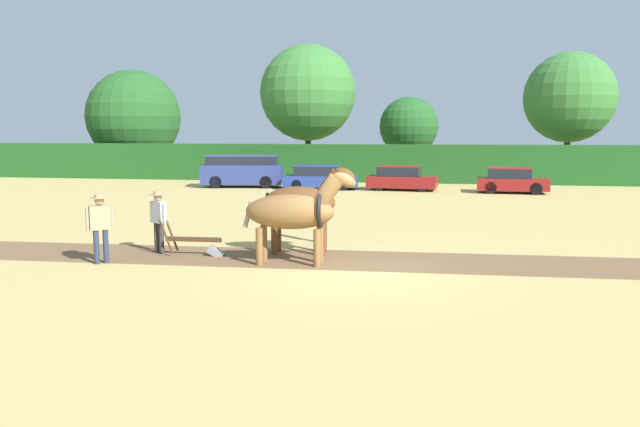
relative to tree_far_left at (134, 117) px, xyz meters
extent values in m
plane|color=tan|center=(22.41, -32.89, -4.61)|extent=(240.00, 240.00, 0.00)
cube|color=brown|center=(16.71, -31.79, -4.60)|extent=(26.61, 3.79, 0.01)
cube|color=#1E511E|center=(22.41, -5.19, -3.33)|extent=(79.33, 1.46, 2.55)
cylinder|color=brown|center=(0.00, 0.00, -3.34)|extent=(0.44, 0.44, 2.53)
sphere|color=#235623|center=(0.00, 0.00, 0.00)|extent=(7.56, 7.56, 7.56)
cylinder|color=#423323|center=(14.78, -1.35, -2.44)|extent=(0.44, 0.44, 4.32)
sphere|color=#387533|center=(14.78, -1.35, 1.68)|extent=(7.14, 7.14, 7.14)
cylinder|color=brown|center=(22.22, 0.06, -3.31)|extent=(0.44, 0.44, 2.60)
sphere|color=#235623|center=(22.22, 0.06, -0.80)|extent=(4.40, 4.40, 4.40)
cylinder|color=brown|center=(33.30, -1.39, -2.58)|extent=(0.44, 0.44, 4.05)
sphere|color=#387533|center=(33.30, -1.39, 1.15)|extent=(6.23, 6.23, 6.23)
ellipsoid|color=brown|center=(20.71, -32.31, -3.25)|extent=(2.32, 1.04, 0.89)
cylinder|color=brown|center=(21.44, -32.02, -4.13)|extent=(0.18, 0.18, 0.95)
cylinder|color=brown|center=(21.47, -32.54, -4.13)|extent=(0.18, 0.18, 0.95)
cylinder|color=brown|center=(19.96, -32.09, -4.13)|extent=(0.18, 0.18, 0.95)
cylinder|color=brown|center=(19.98, -32.60, -4.13)|extent=(0.18, 0.18, 0.95)
cylinder|color=brown|center=(21.68, -32.27, -2.74)|extent=(0.85, 0.46, 0.94)
ellipsoid|color=brown|center=(22.12, -32.25, -2.43)|extent=(0.69, 0.29, 0.54)
cube|color=gray|center=(21.88, -32.26, -2.55)|extent=(0.44, 0.10, 0.59)
cylinder|color=gray|center=(19.63, -32.36, -3.35)|extent=(0.30, 0.13, 0.71)
torus|color=black|center=(21.51, -32.28, -3.18)|extent=(0.15, 0.91, 0.91)
ellipsoid|color=brown|center=(20.65, -30.91, -3.17)|extent=(2.05, 1.02, 0.89)
cylinder|color=brown|center=(21.29, -30.63, -4.09)|extent=(0.18, 0.18, 1.04)
cylinder|color=brown|center=(21.32, -31.14, -4.09)|extent=(0.18, 0.18, 1.04)
cylinder|color=brown|center=(19.99, -30.69, -4.09)|extent=(0.18, 0.18, 1.04)
cylinder|color=brown|center=(20.01, -31.20, -4.09)|extent=(0.18, 0.18, 1.04)
cylinder|color=brown|center=(21.51, -30.88, -2.68)|extent=(0.82, 0.45, 0.89)
ellipsoid|color=brown|center=(21.92, -30.86, -2.39)|extent=(0.69, 0.29, 0.54)
cube|color=black|center=(21.69, -30.87, -2.49)|extent=(0.42, 0.10, 0.56)
cylinder|color=black|center=(19.70, -30.96, -3.26)|extent=(0.30, 0.13, 0.71)
torus|color=black|center=(21.36, -30.88, -3.10)|extent=(0.15, 0.91, 0.90)
cube|color=#4C331E|center=(17.86, -31.74, -4.16)|extent=(1.57, 0.17, 0.12)
cube|color=#939399|center=(18.49, -31.71, -4.51)|extent=(0.49, 0.22, 0.39)
cylinder|color=#4C331E|center=(17.15, -31.57, -4.06)|extent=(0.40, 0.08, 0.96)
cylinder|color=#4C331E|center=(17.17, -31.97, -4.06)|extent=(0.40, 0.08, 0.96)
cylinder|color=#38332D|center=(16.67, -31.49, -4.18)|extent=(0.14, 0.14, 0.85)
cylinder|color=#38332D|center=(16.86, -31.60, -4.18)|extent=(0.14, 0.14, 0.85)
cube|color=#B7B7BC|center=(16.77, -31.55, -3.45)|extent=(0.53, 0.42, 0.60)
sphere|color=tan|center=(16.77, -31.55, -3.03)|extent=(0.23, 0.23, 0.23)
cylinder|color=#B7B7BC|center=(16.51, -31.40, -3.48)|extent=(0.09, 0.09, 0.57)
cylinder|color=#B7B7BC|center=(17.02, -31.69, -3.48)|extent=(0.09, 0.09, 0.57)
cylinder|color=tan|center=(16.77, -31.55, -2.96)|extent=(0.44, 0.44, 0.02)
cylinder|color=tan|center=(16.77, -31.55, -2.91)|extent=(0.22, 0.22, 0.10)
cylinder|color=#4C4C4C|center=(20.87, -29.04, -4.17)|extent=(0.14, 0.14, 0.87)
cylinder|color=#4C4C4C|center=(21.03, -29.20, -4.17)|extent=(0.14, 0.14, 0.87)
cube|color=#B7B7BC|center=(20.95, -29.12, -3.42)|extent=(0.50, 0.50, 0.62)
sphere|color=tan|center=(20.95, -29.12, -2.99)|extent=(0.24, 0.24, 0.24)
cylinder|color=#B7B7BC|center=(20.74, -28.91, -3.44)|extent=(0.09, 0.09, 0.58)
cylinder|color=#B7B7BC|center=(21.16, -29.34, -3.44)|extent=(0.09, 0.09, 0.58)
cylinder|color=#28334C|center=(16.02, -33.10, -4.17)|extent=(0.14, 0.14, 0.88)
cylinder|color=#28334C|center=(15.84, -33.24, -4.17)|extent=(0.14, 0.14, 0.88)
cube|color=tan|center=(15.93, -33.17, -3.41)|extent=(0.52, 0.48, 0.62)
sphere|color=tan|center=(15.93, -33.17, -2.97)|extent=(0.24, 0.24, 0.24)
cylinder|color=tan|center=(16.16, -32.98, -3.43)|extent=(0.09, 0.09, 0.59)
cylinder|color=tan|center=(15.70, -33.36, -3.43)|extent=(0.09, 0.09, 0.59)
cylinder|color=tan|center=(15.93, -33.17, -2.90)|extent=(0.45, 0.45, 0.02)
cylinder|color=tan|center=(15.93, -33.17, -2.85)|extent=(0.23, 0.23, 0.10)
cube|color=navy|center=(12.59, -10.74, -3.81)|extent=(5.16, 2.77, 1.18)
cube|color=black|center=(12.59, -10.74, -2.96)|extent=(4.55, 2.47, 0.52)
cube|color=navy|center=(12.59, -10.74, -2.67)|extent=(4.55, 2.47, 0.06)
cylinder|color=black|center=(13.94, -9.63, -4.23)|extent=(0.78, 0.34, 0.75)
cylinder|color=black|center=(14.24, -11.35, -4.23)|extent=(0.78, 0.34, 0.75)
cylinder|color=black|center=(10.95, -10.14, -4.23)|extent=(0.78, 0.34, 0.75)
cylinder|color=black|center=(11.24, -11.86, -4.23)|extent=(0.78, 0.34, 0.75)
cube|color=navy|center=(17.60, -11.21, -4.11)|extent=(4.55, 2.20, 0.66)
cube|color=black|center=(17.38, -11.23, -3.51)|extent=(2.78, 1.86, 0.54)
cube|color=navy|center=(17.38, -11.23, -3.21)|extent=(2.78, 1.86, 0.06)
cylinder|color=black|center=(18.88, -10.30, -4.30)|extent=(0.63, 0.28, 0.61)
cylinder|color=black|center=(19.03, -11.86, -4.30)|extent=(0.63, 0.28, 0.61)
cylinder|color=black|center=(16.16, -10.56, -4.30)|extent=(0.63, 0.28, 0.61)
cylinder|color=black|center=(16.31, -12.12, -4.30)|extent=(0.63, 0.28, 0.61)
cube|color=maroon|center=(22.41, -11.08, -4.10)|extent=(4.14, 2.12, 0.65)
cube|color=black|center=(22.21, -11.07, -3.51)|extent=(2.53, 1.80, 0.53)
cube|color=maroon|center=(22.21, -11.07, -3.22)|extent=(2.53, 1.80, 0.06)
cylinder|color=black|center=(23.71, -10.42, -4.28)|extent=(0.67, 0.28, 0.65)
cylinder|color=black|center=(23.58, -11.96, -4.28)|extent=(0.67, 0.28, 0.65)
cylinder|color=black|center=(21.24, -10.20, -4.28)|extent=(0.67, 0.28, 0.65)
cylinder|color=black|center=(21.11, -11.74, -4.28)|extent=(0.67, 0.28, 0.65)
cube|color=maroon|center=(28.53, -11.66, -4.10)|extent=(3.93, 1.99, 0.65)
cube|color=black|center=(28.34, -11.65, -3.51)|extent=(2.39, 1.73, 0.52)
cube|color=maroon|center=(28.34, -11.65, -3.22)|extent=(2.39, 1.73, 0.06)
cylinder|color=black|center=(29.76, -10.95, -4.27)|extent=(0.67, 0.26, 0.66)
cylinder|color=black|center=(29.67, -12.50, -4.27)|extent=(0.67, 0.26, 0.66)
cylinder|color=black|center=(27.39, -10.81, -4.27)|extent=(0.67, 0.26, 0.66)
cylinder|color=black|center=(27.30, -12.36, -4.27)|extent=(0.67, 0.26, 0.66)
camera|label=1|loc=(24.37, -47.63, -1.25)|focal=35.00mm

